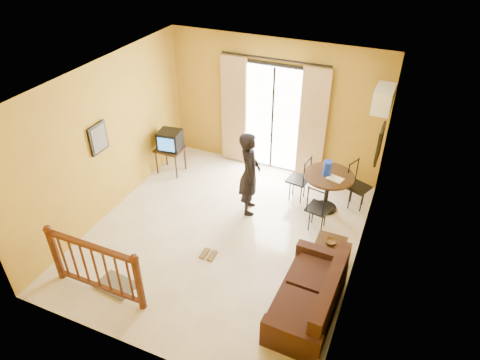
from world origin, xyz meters
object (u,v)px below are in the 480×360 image
at_px(dining_table, 328,182).
at_px(standing_person, 249,174).
at_px(television, 170,140).
at_px(coffee_table, 327,256).
at_px(sofa, 311,299).

distance_m(dining_table, standing_person, 1.47).
height_order(television, coffee_table, television).
xyz_separation_m(television, dining_table, (3.33, 0.03, -0.17)).
relative_size(dining_table, standing_person, 0.56).
height_order(dining_table, sofa, sofa).
distance_m(sofa, standing_person, 2.60).
height_order(dining_table, coffee_table, dining_table).
distance_m(dining_table, coffee_table, 1.61).
bearing_deg(sofa, standing_person, 133.84).
bearing_deg(television, sofa, -40.70).
height_order(television, standing_person, standing_person).
bearing_deg(coffee_table, standing_person, 151.87).
xyz_separation_m(dining_table, sofa, (0.39, -2.51, -0.30)).
bearing_deg(coffee_table, sofa, -89.84).
xyz_separation_m(coffee_table, standing_person, (-1.71, 0.91, 0.56)).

